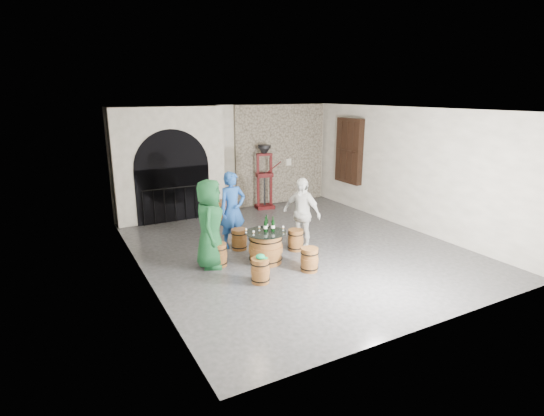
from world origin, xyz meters
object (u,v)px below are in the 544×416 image
side_barrel (223,212)px  corking_press (265,172)px  barrel_table (266,247)px  person_blue (232,210)px  wine_bottle_right (267,224)px  barrel_stool_far (239,239)px  barrel_stool_right (296,240)px  wine_bottle_left (266,226)px  barrel_stool_left (218,255)px  barrel_stool_near_left (260,271)px  wine_bottle_center (273,225)px  person_green (210,224)px  barrel_stool_near_right (309,260)px  person_white (301,213)px

side_barrel → corking_press: (1.74, 0.81, 0.85)m
barrel_table → corking_press: corking_press is taller
person_blue → wine_bottle_right: person_blue is taller
barrel_stool_far → wine_bottle_right: (0.28, -0.85, 0.57)m
barrel_stool_right → wine_bottle_left: (-0.94, -0.30, 0.57)m
barrel_stool_left → barrel_stool_right: same height
barrel_table → barrel_stool_far: barrel_table is taller
barrel_stool_near_left → wine_bottle_center: wine_bottle_center is taller
person_green → wine_bottle_center: person_green is taller
barrel_stool_right → wine_bottle_right: size_ratio=1.53×
barrel_stool_far → barrel_stool_right: same height
wine_bottle_left → wine_bottle_right: same height
barrel_stool_left → barrel_stool_near_left: (0.41, -1.16, 0.00)m
person_blue → wine_bottle_left: (0.24, -1.22, -0.08)m
wine_bottle_left → wine_bottle_center: size_ratio=1.00×
barrel_table → barrel_stool_near_right: 1.02m
barrel_stool_left → wine_bottle_center: wine_bottle_center is taller
barrel_stool_far → barrel_stool_near_right: same height
wine_bottle_right → person_blue: bearing=106.2°
side_barrel → barrel_table: bearing=-95.3°
person_green → corking_press: (3.14, 3.61, 0.23)m
person_green → wine_bottle_center: size_ratio=5.78×
person_green → side_barrel: bearing=-0.7°
barrel_table → barrel_stool_right: bearing=19.1°
barrel_stool_near_right → wine_bottle_center: (-0.41, 0.81, 0.57)m
wine_bottle_center → corking_press: bearing=65.0°
wine_bottle_left → side_barrel: bearing=84.9°
barrel_stool_near_right → person_green: bearing=145.0°
barrel_stool_far → barrel_stool_right: (1.13, -0.67, 0.00)m
wine_bottle_right → barrel_stool_near_left: bearing=-123.4°
barrel_stool_far → wine_bottle_center: bearing=-71.3°
barrel_stool_near_left → wine_bottle_center: 1.24m
person_white → barrel_stool_near_left: bearing=-78.6°
barrel_table → barrel_stool_near_left: size_ratio=1.79×
person_blue → wine_bottle_left: person_blue is taller
side_barrel → corking_press: bearing=25.1°
barrel_stool_near_right → barrel_table: bearing=124.9°
wine_bottle_left → person_green: bearing=164.0°
person_white → barrel_stool_far: bearing=-139.2°
barrel_stool_left → barrel_stool_far: size_ratio=1.00×
barrel_table → wine_bottle_center: 0.51m
wine_bottle_center → corking_press: size_ratio=0.16×
side_barrel → barrel_stool_right: bearing=-76.7°
barrel_table → barrel_stool_left: size_ratio=1.79×
wine_bottle_left → wine_bottle_right: bearing=53.5°
person_green → person_white: (2.26, 0.04, -0.09)m
barrel_stool_near_left → barrel_stool_far: bearing=78.4°
wine_bottle_left → barrel_stool_right: bearing=17.6°
barrel_stool_right → barrel_stool_near_right: bearing=-108.0°
barrel_stool_near_right → corking_press: (1.45, 4.80, 0.92)m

